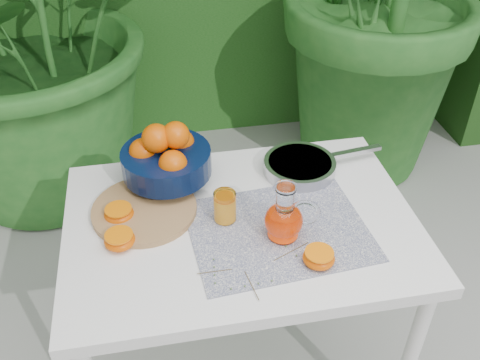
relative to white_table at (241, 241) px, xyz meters
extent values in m
plane|color=#A9A7A2|center=(-0.05, 0.07, -0.67)|extent=(60.00, 60.00, 0.00)
imported|color=#215D1F|center=(-0.71, 1.34, 0.28)|extent=(2.24, 2.24, 1.90)
cube|color=white|center=(0.00, 0.00, 0.06)|extent=(1.00, 0.70, 0.04)
cylinder|color=white|center=(-0.45, 0.30, -0.31)|extent=(0.04, 0.04, 0.71)
cylinder|color=white|center=(0.45, 0.30, -0.31)|extent=(0.04, 0.04, 0.71)
cube|color=#0C1545|center=(0.09, -0.06, 0.08)|extent=(0.51, 0.41, 0.00)
cylinder|color=#9E6F47|center=(-0.27, 0.08, 0.09)|extent=(0.33, 0.33, 0.02)
cylinder|color=black|center=(-0.19, 0.21, 0.10)|extent=(0.12, 0.12, 0.04)
cylinder|color=black|center=(-0.19, 0.21, 0.16)|extent=(0.33, 0.33, 0.08)
sphere|color=#DC5B02|center=(-0.26, 0.23, 0.20)|extent=(0.10, 0.10, 0.08)
sphere|color=#DC5B02|center=(-0.14, 0.26, 0.20)|extent=(0.10, 0.10, 0.08)
sphere|color=#DC5B02|center=(-0.17, 0.15, 0.20)|extent=(0.10, 0.10, 0.08)
sphere|color=#DC5B02|center=(-0.21, 0.28, 0.20)|extent=(0.10, 0.10, 0.08)
sphere|color=#DC5B02|center=(-0.21, 0.21, 0.25)|extent=(0.11, 0.11, 0.09)
sphere|color=#DC5B02|center=(-0.16, 0.21, 0.26)|extent=(0.10, 0.10, 0.08)
cylinder|color=white|center=(0.10, -0.09, 0.09)|extent=(0.10, 0.10, 0.01)
ellipsoid|color=white|center=(0.10, -0.09, 0.14)|extent=(0.13, 0.13, 0.10)
cylinder|color=white|center=(0.10, -0.09, 0.22)|extent=(0.06, 0.06, 0.07)
cylinder|color=white|center=(0.10, -0.09, 0.25)|extent=(0.07, 0.07, 0.01)
torus|color=white|center=(0.15, -0.10, 0.17)|extent=(0.08, 0.03, 0.08)
cylinder|color=#EB3805|center=(0.10, -0.09, 0.13)|extent=(0.10, 0.10, 0.07)
cylinder|color=white|center=(-0.05, 0.01, 0.13)|extent=(0.08, 0.08, 0.09)
cylinder|color=orange|center=(-0.05, 0.01, 0.12)|extent=(0.07, 0.07, 0.07)
cylinder|color=orange|center=(-0.05, 0.01, 0.16)|extent=(0.06, 0.06, 0.00)
cylinder|color=#A9A9AE|center=(0.22, 0.19, 0.10)|extent=(0.26, 0.26, 0.04)
cylinder|color=#BBBBBF|center=(0.22, 0.19, 0.12)|extent=(0.22, 0.22, 0.01)
cube|color=#A9A9AE|center=(0.42, 0.22, 0.12)|extent=(0.17, 0.04, 0.01)
ellipsoid|color=#DC5B02|center=(-0.34, -0.04, 0.10)|extent=(0.10, 0.10, 0.04)
cylinder|color=orange|center=(-0.34, -0.04, 0.12)|extent=(0.09, 0.09, 0.00)
ellipsoid|color=#DC5B02|center=(-0.34, 0.07, 0.10)|extent=(0.10, 0.10, 0.04)
cylinder|color=orange|center=(-0.34, 0.07, 0.12)|extent=(0.09, 0.09, 0.00)
ellipsoid|color=#DC5B02|center=(0.17, -0.20, 0.10)|extent=(0.10, 0.10, 0.04)
cylinder|color=orange|center=(0.17, -0.20, 0.12)|extent=(0.09, 0.09, 0.00)
cylinder|color=brown|center=(-0.02, -0.25, 0.09)|extent=(0.02, 0.10, 0.00)
sphere|color=#4E6B38|center=(-0.07, -0.25, 0.09)|extent=(0.01, 0.01, 0.01)
sphere|color=#4E6B38|center=(-0.04, -0.25, 0.09)|extent=(0.01, 0.01, 0.01)
sphere|color=#4E6B38|center=(0.00, -0.25, 0.09)|extent=(0.01, 0.01, 0.01)
sphere|color=#4E6B38|center=(0.03, -0.24, 0.09)|extent=(0.01, 0.01, 0.01)
cylinder|color=brown|center=(0.11, -0.15, 0.09)|extent=(0.11, 0.05, 0.00)
sphere|color=#4E6B38|center=(0.08, -0.09, 0.09)|extent=(0.01, 0.01, 0.01)
sphere|color=#4E6B38|center=(0.10, -0.13, 0.09)|extent=(0.01, 0.01, 0.01)
sphere|color=#4E6B38|center=(0.12, -0.17, 0.09)|extent=(0.01, 0.01, 0.01)
sphere|color=#4E6B38|center=(0.13, -0.21, 0.09)|extent=(0.01, 0.01, 0.01)
cylinder|color=brown|center=(-0.10, -0.19, 0.09)|extent=(0.09, 0.00, 0.00)
sphere|color=#4E6B38|center=(-0.11, -0.23, 0.09)|extent=(0.01, 0.01, 0.01)
sphere|color=#4E6B38|center=(-0.11, -0.20, 0.09)|extent=(0.01, 0.01, 0.01)
sphere|color=#4E6B38|center=(-0.10, -0.17, 0.09)|extent=(0.01, 0.01, 0.01)
sphere|color=#4E6B38|center=(-0.10, -0.14, 0.09)|extent=(0.01, 0.01, 0.01)
camera|label=1|loc=(-0.21, -1.12, 1.10)|focal=40.00mm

